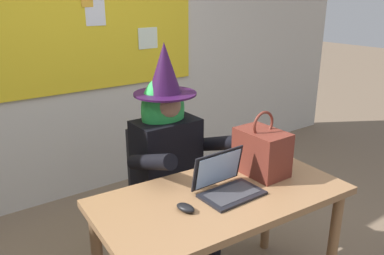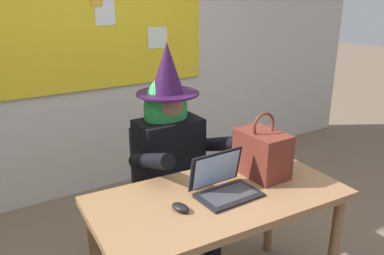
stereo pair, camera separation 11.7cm
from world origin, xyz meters
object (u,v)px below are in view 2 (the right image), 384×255
(chair_at_desk, at_px, (165,181))
(computer_mouse, at_px, (180,207))
(person_costumed, at_px, (173,148))
(handbag, at_px, (262,153))
(laptop, at_px, (224,185))
(desk_main, at_px, (219,211))

(chair_at_desk, xyz_separation_m, computer_mouse, (-0.31, -0.73, 0.25))
(person_costumed, distance_m, handbag, 0.60)
(computer_mouse, distance_m, handbag, 0.62)
(person_costumed, relative_size, computer_mouse, 14.04)
(laptop, xyz_separation_m, computer_mouse, (-0.28, -0.03, -0.03))
(person_costumed, relative_size, laptop, 4.48)
(person_costumed, bearing_deg, laptop, -2.85)
(chair_at_desk, relative_size, handbag, 2.37)
(computer_mouse, relative_size, handbag, 0.28)
(desk_main, xyz_separation_m, chair_at_desk, (0.05, 0.70, -0.14))
(desk_main, distance_m, person_costumed, 0.60)
(desk_main, xyz_separation_m, computer_mouse, (-0.26, -0.03, 0.12))
(desk_main, relative_size, computer_mouse, 13.24)
(chair_at_desk, height_order, computer_mouse, chair_at_desk)
(desk_main, xyz_separation_m, person_costumed, (0.06, 0.58, 0.15))
(person_costumed, height_order, handbag, person_costumed)
(desk_main, bearing_deg, chair_at_desk, 85.76)
(desk_main, xyz_separation_m, handbag, (0.35, 0.06, 0.23))
(desk_main, bearing_deg, handbag, 10.06)
(desk_main, distance_m, handbag, 0.42)
(chair_at_desk, height_order, laptop, laptop)
(desk_main, distance_m, chair_at_desk, 0.71)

